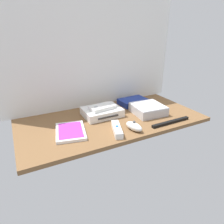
{
  "coord_description": "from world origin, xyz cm",
  "views": [
    {
      "loc": [
        -45.82,
        -89.39,
        46.82
      ],
      "look_at": [
        0.0,
        0.0,
        4.0
      ],
      "focal_mm": 32.02,
      "sensor_mm": 36.0,
      "label": 1
    }
  ],
  "objects_px": {
    "remote_nunchuk": "(134,126)",
    "sensor_bar": "(171,122)",
    "game_console": "(102,112)",
    "mini_computer": "(148,109)",
    "network_router": "(133,102)",
    "remote_classic_pad": "(102,107)",
    "remote_wand": "(117,129)",
    "game_case": "(71,131)"
  },
  "relations": [
    {
      "from": "network_router",
      "to": "remote_classic_pad",
      "type": "bearing_deg",
      "value": -165.34
    },
    {
      "from": "network_router",
      "to": "remote_wand",
      "type": "bearing_deg",
      "value": -137.06
    },
    {
      "from": "game_console",
      "to": "remote_wand",
      "type": "height_order",
      "value": "game_console"
    },
    {
      "from": "mini_computer",
      "to": "network_router",
      "type": "relative_size",
      "value": 0.98
    },
    {
      "from": "remote_nunchuk",
      "to": "remote_classic_pad",
      "type": "bearing_deg",
      "value": 93.93
    },
    {
      "from": "game_console",
      "to": "mini_computer",
      "type": "relative_size",
      "value": 1.16
    },
    {
      "from": "game_case",
      "to": "network_router",
      "type": "relative_size",
      "value": 1.15
    },
    {
      "from": "mini_computer",
      "to": "remote_classic_pad",
      "type": "height_order",
      "value": "remote_classic_pad"
    },
    {
      "from": "remote_classic_pad",
      "to": "game_console",
      "type": "bearing_deg",
      "value": 66.69
    },
    {
      "from": "game_case",
      "to": "network_router",
      "type": "xyz_separation_m",
      "value": [
        0.48,
        0.19,
        0.01
      ]
    },
    {
      "from": "remote_classic_pad",
      "to": "sensor_bar",
      "type": "xyz_separation_m",
      "value": [
        0.28,
        -0.25,
        -0.05
      ]
    },
    {
      "from": "remote_wand",
      "to": "remote_classic_pad",
      "type": "relative_size",
      "value": 0.98
    },
    {
      "from": "game_console",
      "to": "sensor_bar",
      "type": "height_order",
      "value": "game_console"
    },
    {
      "from": "mini_computer",
      "to": "game_case",
      "type": "relative_size",
      "value": 0.85
    },
    {
      "from": "game_console",
      "to": "network_router",
      "type": "distance_m",
      "value": 0.27
    },
    {
      "from": "game_case",
      "to": "remote_nunchuk",
      "type": "relative_size",
      "value": 2.0
    },
    {
      "from": "remote_nunchuk",
      "to": "game_case",
      "type": "bearing_deg",
      "value": 144.95
    },
    {
      "from": "remote_nunchuk",
      "to": "sensor_bar",
      "type": "height_order",
      "value": "remote_nunchuk"
    },
    {
      "from": "game_console",
      "to": "game_case",
      "type": "distance_m",
      "value": 0.25
    },
    {
      "from": "game_console",
      "to": "mini_computer",
      "type": "height_order",
      "value": "mini_computer"
    },
    {
      "from": "network_router",
      "to": "game_case",
      "type": "bearing_deg",
      "value": -161.27
    },
    {
      "from": "mini_computer",
      "to": "network_router",
      "type": "xyz_separation_m",
      "value": [
        0.01,
        0.17,
        -0.01
      ]
    },
    {
      "from": "mini_computer",
      "to": "remote_nunchuk",
      "type": "distance_m",
      "value": 0.23
    },
    {
      "from": "game_case",
      "to": "remote_classic_pad",
      "type": "xyz_separation_m",
      "value": [
        0.22,
        0.11,
        0.05
      ]
    },
    {
      "from": "game_case",
      "to": "network_router",
      "type": "distance_m",
      "value": 0.52
    },
    {
      "from": "mini_computer",
      "to": "sensor_bar",
      "type": "relative_size",
      "value": 0.76
    },
    {
      "from": "game_case",
      "to": "sensor_bar",
      "type": "bearing_deg",
      "value": -3.2
    },
    {
      "from": "sensor_bar",
      "to": "network_router",
      "type": "bearing_deg",
      "value": 93.07
    },
    {
      "from": "game_case",
      "to": "remote_classic_pad",
      "type": "height_order",
      "value": "remote_classic_pad"
    },
    {
      "from": "remote_wand",
      "to": "remote_classic_pad",
      "type": "xyz_separation_m",
      "value": [
        0.02,
        0.2,
        0.04
      ]
    },
    {
      "from": "mini_computer",
      "to": "remote_nunchuk",
      "type": "height_order",
      "value": "mini_computer"
    },
    {
      "from": "network_router",
      "to": "remote_classic_pad",
      "type": "xyz_separation_m",
      "value": [
        -0.26,
        -0.08,
        0.04
      ]
    },
    {
      "from": "game_console",
      "to": "remote_wand",
      "type": "bearing_deg",
      "value": -95.33
    },
    {
      "from": "mini_computer",
      "to": "remote_classic_pad",
      "type": "bearing_deg",
      "value": 161.65
    },
    {
      "from": "sensor_bar",
      "to": "game_console",
      "type": "bearing_deg",
      "value": 136.66
    },
    {
      "from": "game_console",
      "to": "remote_wand",
      "type": "xyz_separation_m",
      "value": [
        -0.02,
        -0.21,
        -0.01
      ]
    },
    {
      "from": "game_case",
      "to": "remote_wand",
      "type": "relative_size",
      "value": 1.42
    },
    {
      "from": "mini_computer",
      "to": "game_console",
      "type": "bearing_deg",
      "value": 159.56
    },
    {
      "from": "game_case",
      "to": "remote_classic_pad",
      "type": "relative_size",
      "value": 1.39
    },
    {
      "from": "game_console",
      "to": "sensor_bar",
      "type": "distance_m",
      "value": 0.38
    },
    {
      "from": "remote_wand",
      "to": "sensor_bar",
      "type": "relative_size",
      "value": 0.63
    },
    {
      "from": "network_router",
      "to": "remote_nunchuk",
      "type": "bearing_deg",
      "value": -125.27
    }
  ]
}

